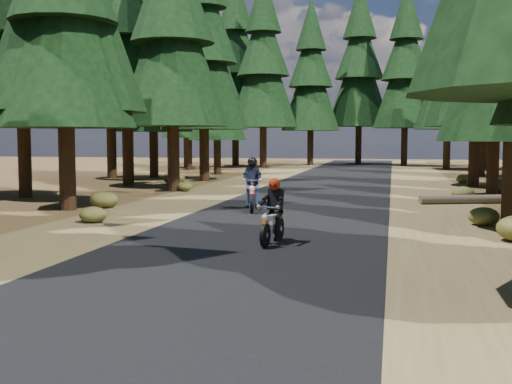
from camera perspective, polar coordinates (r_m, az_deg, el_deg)
ground at (r=13.44m, az=-1.34°, el=-5.20°), size 120.00×120.00×0.00m
road at (r=18.29m, az=2.29°, el=-2.52°), size 6.00×100.00×0.01m
shoulder_l at (r=19.59m, az=-11.09°, el=-2.12°), size 3.20×100.00×0.01m
shoulder_r at (r=18.09m, az=16.82°, el=-2.81°), size 3.20×100.00×0.01m
pine_forest at (r=34.51m, az=6.97°, el=14.04°), size 34.59×55.08×16.32m
log_near at (r=24.42m, az=19.97°, el=-0.59°), size 4.94×2.03×0.32m
understory_shrubs at (r=23.27m, az=7.47°, el=-0.29°), size 16.53×31.05×0.67m
rider_lead at (r=14.11m, az=1.47°, el=-2.74°), size 0.67×1.65×1.43m
rider_follow at (r=20.48m, az=-0.34°, el=-0.12°), size 0.94×2.00×1.71m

